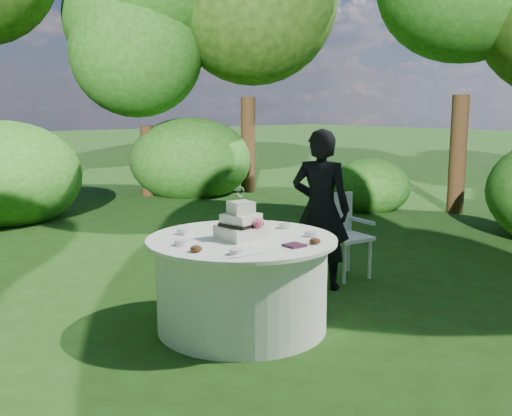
# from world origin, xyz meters

# --- Properties ---
(ground) EXTENTS (80.00, 80.00, 0.00)m
(ground) POSITION_xyz_m (0.00, 0.00, 0.00)
(ground) COLOR #1D360E
(ground) RESTS_ON ground
(napkins) EXTENTS (0.14, 0.14, 0.02)m
(napkins) POSITION_xyz_m (0.12, -0.50, 0.78)
(napkins) COLOR #411C35
(napkins) RESTS_ON table
(feather_plume) EXTENTS (0.48, 0.07, 0.01)m
(feather_plume) POSITION_xyz_m (-0.29, -0.48, 0.78)
(feather_plume) COLOR white
(feather_plume) RESTS_ON table
(guest) EXTENTS (0.64, 0.71, 1.62)m
(guest) POSITION_xyz_m (1.31, 0.40, 0.81)
(guest) COLOR black
(guest) RESTS_ON ground
(table) EXTENTS (1.56, 1.56, 0.77)m
(table) POSITION_xyz_m (0.00, 0.00, 0.39)
(table) COLOR white
(table) RESTS_ON ground
(cake) EXTENTS (0.33, 0.35, 0.43)m
(cake) POSITION_xyz_m (-0.02, -0.03, 0.88)
(cake) COLOR white
(cake) RESTS_ON table
(chair) EXTENTS (0.50, 0.49, 0.90)m
(chair) POSITION_xyz_m (1.80, 0.56, 0.52)
(chair) COLOR white
(chair) RESTS_ON ground
(votives) EXTENTS (1.16, 0.94, 0.04)m
(votives) POSITION_xyz_m (0.04, 0.04, 0.79)
(votives) COLOR silver
(votives) RESTS_ON table
(petal_cups) EXTENTS (0.95, 0.46, 0.05)m
(petal_cups) POSITION_xyz_m (-0.13, -0.35, 0.79)
(petal_cups) COLOR #562D16
(petal_cups) RESTS_ON table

